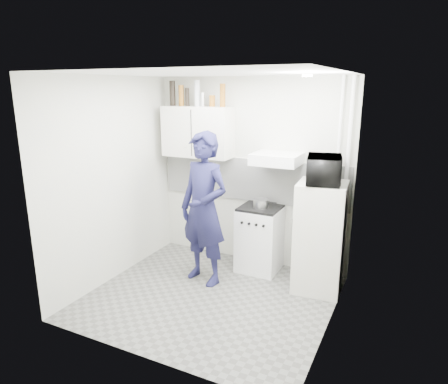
% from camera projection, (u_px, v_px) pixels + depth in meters
% --- Properties ---
extents(floor, '(2.80, 2.80, 0.00)m').
position_uv_depth(floor, '(210.00, 297.00, 4.82)').
color(floor, '#5B5B56').
rests_on(floor, ground).
extents(ceiling, '(2.80, 2.80, 0.00)m').
position_uv_depth(ceiling, '(208.00, 73.00, 4.16)').
color(ceiling, white).
rests_on(ceiling, wall_back).
extents(wall_back, '(2.80, 0.00, 2.80)m').
position_uv_depth(wall_back, '(251.00, 173.00, 5.57)').
color(wall_back, beige).
rests_on(wall_back, floor).
extents(wall_left, '(0.00, 2.60, 2.60)m').
position_uv_depth(wall_left, '(112.00, 181.00, 5.08)').
color(wall_left, beige).
rests_on(wall_left, floor).
extents(wall_right, '(0.00, 2.60, 2.60)m').
position_uv_depth(wall_right, '(335.00, 210.00, 3.89)').
color(wall_right, beige).
rests_on(wall_right, floor).
extents(person, '(0.80, 0.62, 1.95)m').
position_uv_depth(person, '(204.00, 209.00, 5.01)').
color(person, '#161639').
rests_on(person, floor).
extents(stove, '(0.55, 0.55, 0.87)m').
position_uv_depth(stove, '(260.00, 239.00, 5.47)').
color(stove, white).
rests_on(stove, floor).
extents(fridge, '(0.61, 0.61, 1.37)m').
position_uv_depth(fridge, '(320.00, 237.00, 4.86)').
color(fridge, beige).
rests_on(fridge, floor).
extents(stove_top, '(0.52, 0.52, 0.03)m').
position_uv_depth(stove_top, '(261.00, 208.00, 5.36)').
color(stove_top, black).
rests_on(stove_top, stove).
extents(saucepan, '(0.20, 0.20, 0.11)m').
position_uv_depth(saucepan, '(261.00, 203.00, 5.30)').
color(saucepan, silver).
rests_on(saucepan, stove_top).
extents(microwave, '(0.64, 0.50, 0.32)m').
position_uv_depth(microwave, '(324.00, 170.00, 4.65)').
color(microwave, black).
rests_on(microwave, fridge).
extents(bottle_a, '(0.08, 0.08, 0.34)m').
position_uv_depth(bottle_a, '(172.00, 93.00, 5.64)').
color(bottle_a, black).
rests_on(bottle_a, upper_cabinet).
extents(bottle_b, '(0.07, 0.07, 0.29)m').
position_uv_depth(bottle_b, '(181.00, 96.00, 5.58)').
color(bottle_b, brown).
rests_on(bottle_b, upper_cabinet).
extents(bottle_c, '(0.06, 0.06, 0.25)m').
position_uv_depth(bottle_c, '(187.00, 97.00, 5.55)').
color(bottle_c, black).
rests_on(bottle_c, upper_cabinet).
extents(bottle_d, '(0.08, 0.08, 0.35)m').
position_uv_depth(bottle_d, '(197.00, 93.00, 5.46)').
color(bottle_d, '#B2B7BC').
rests_on(bottle_d, upper_cabinet).
extents(canister_a, '(0.07, 0.07, 0.19)m').
position_uv_depth(canister_a, '(202.00, 100.00, 5.45)').
color(canister_a, silver).
rests_on(canister_a, upper_cabinet).
extents(canister_b, '(0.08, 0.08, 0.15)m').
position_uv_depth(canister_b, '(212.00, 101.00, 5.39)').
color(canister_b, brown).
rests_on(canister_b, upper_cabinet).
extents(bottle_e, '(0.08, 0.08, 0.30)m').
position_uv_depth(bottle_e, '(223.00, 95.00, 5.31)').
color(bottle_e, brown).
rests_on(bottle_e, upper_cabinet).
extents(upper_cabinet, '(1.00, 0.35, 0.70)m').
position_uv_depth(upper_cabinet, '(198.00, 132.00, 5.60)').
color(upper_cabinet, beige).
rests_on(upper_cabinet, wall_back).
extents(range_hood, '(0.60, 0.50, 0.14)m').
position_uv_depth(range_hood, '(277.00, 159.00, 5.10)').
color(range_hood, white).
rests_on(range_hood, wall_back).
extents(backsplash, '(2.74, 0.03, 0.60)m').
position_uv_depth(backsplash, '(251.00, 180.00, 5.59)').
color(backsplash, white).
rests_on(backsplash, wall_back).
extents(pipe_a, '(0.05, 0.05, 2.60)m').
position_uv_depth(pipe_a, '(346.00, 183.00, 4.95)').
color(pipe_a, white).
rests_on(pipe_a, floor).
extents(pipe_b, '(0.04, 0.04, 2.60)m').
position_uv_depth(pipe_b, '(336.00, 182.00, 5.00)').
color(pipe_b, white).
rests_on(pipe_b, floor).
extents(ceiling_spot_fixture, '(0.10, 0.10, 0.02)m').
position_uv_depth(ceiling_spot_fixture, '(307.00, 75.00, 3.91)').
color(ceiling_spot_fixture, white).
rests_on(ceiling_spot_fixture, ceiling).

